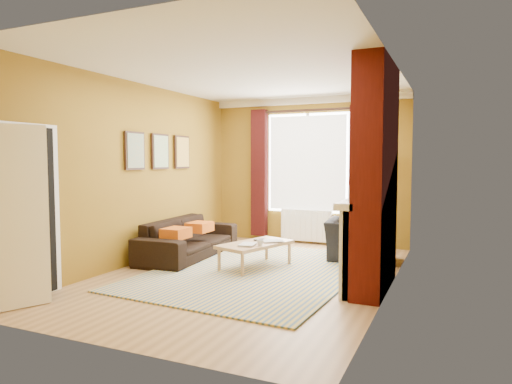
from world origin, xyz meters
TOP-DOWN VIEW (x-y plane):
  - ground at (0.00, 0.00)m, footprint 5.50×5.50m
  - room_walls at (0.64, 0.28)m, footprint 3.82×5.54m
  - striped_rug at (0.04, 0.22)m, footprint 2.94×3.92m
  - sofa at (-1.42, 0.69)m, footprint 0.97×2.21m
  - armchair at (1.26, 1.51)m, footprint 1.08×0.96m
  - coffee_table at (-0.07, 0.39)m, footprint 0.91×1.28m
  - wicker_stool at (0.77, 2.03)m, footprint 0.47×0.47m
  - floor_lamp at (1.55, 2.34)m, footprint 0.33×0.33m
  - book_a at (-0.19, 0.13)m, footprint 0.26×0.32m
  - book_b at (0.08, 0.65)m, footprint 0.38×0.36m
  - mug at (0.09, 0.19)m, footprint 0.12×0.12m
  - tv_remote at (-0.09, 0.58)m, footprint 0.13×0.17m

SIDE VIEW (x-z plane):
  - ground at x=0.00m, z-range 0.00..0.00m
  - striped_rug at x=0.04m, z-range 0.00..0.02m
  - wicker_stool at x=0.77m, z-range 0.00..0.46m
  - sofa at x=-1.42m, z-range 0.00..0.63m
  - armchair at x=1.26m, z-range 0.00..0.66m
  - coffee_table at x=-0.07m, z-range 0.15..0.54m
  - book_b at x=0.08m, z-range 0.39..0.41m
  - tv_remote at x=-0.09m, z-range 0.39..0.41m
  - book_a at x=-0.19m, z-range 0.39..0.41m
  - mug at x=0.09m, z-range 0.39..0.47m
  - room_walls at x=0.64m, z-range -0.03..2.80m
  - floor_lamp at x=1.55m, z-range 0.51..2.28m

